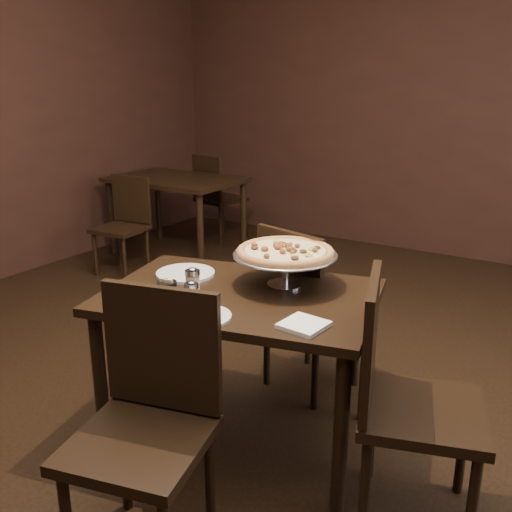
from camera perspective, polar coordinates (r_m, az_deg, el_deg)
The scene contains 16 objects.
room at distance 2.18m, azimuth 0.93°, elevation 12.09°, with size 6.04×7.04×2.84m.
dining_table at distance 2.50m, azimuth -1.59°, elevation -5.71°, with size 1.29×1.01×0.72m.
background_table at distance 5.33m, azimuth -8.01°, elevation 6.75°, with size 1.17×0.78×0.73m.
pizza_stand at distance 2.50m, azimuth 2.94°, elevation 0.39°, with size 0.46×0.46×0.19m.
parmesan_shaker at distance 2.46m, azimuth -6.35°, elevation -2.47°, with size 0.06×0.06×0.11m.
pepper_flake_shaker at distance 2.33m, azimuth -6.46°, elevation -3.76°, with size 0.06×0.06×0.10m.
packet_caddy at distance 2.47m, azimuth -8.91°, elevation -3.07°, with size 0.09×0.09×0.07m.
napkin_stack at distance 2.14m, azimuth 4.81°, elevation -6.88°, with size 0.16×0.16×0.02m, color white.
plate_left at distance 2.70m, azimuth -7.07°, elevation -1.73°, with size 0.27×0.27×0.01m, color silver.
plate_near at distance 2.22m, azimuth -5.52°, elevation -6.05°, with size 0.24×0.24×0.01m, color silver.
serving_spatula at distance 2.34m, azimuth 2.52°, elevation -0.90°, with size 0.12×0.12×0.02m.
chair_far at distance 2.95m, azimuth 4.82°, elevation -4.80°, with size 0.51×0.51×0.90m.
chair_near at distance 2.04m, azimuth -10.73°, elevation -15.38°, with size 0.53×0.53×0.93m.
chair_side at distance 2.18m, azimuth 14.39°, elevation -13.15°, with size 0.55×0.55×0.94m.
bg_chair_far at distance 5.80m, azimuth -4.01°, elevation 6.16°, with size 0.48×0.48×0.87m.
bg_chair_near at distance 4.96m, azimuth -13.01°, elevation 3.44°, with size 0.41×0.41×0.81m.
Camera 1 is at (1.19, -1.83, 1.60)m, focal length 40.00 mm.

